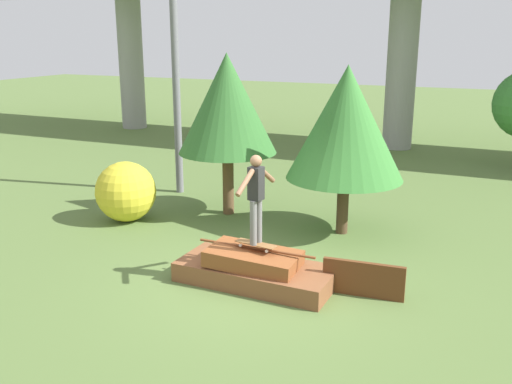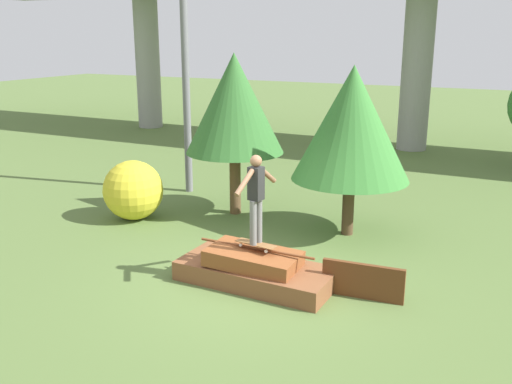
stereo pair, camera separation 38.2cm
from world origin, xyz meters
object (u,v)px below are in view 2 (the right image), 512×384
at_px(skateboard, 256,244).
at_px(tree_behind_left, 352,124).
at_px(skater, 256,193).
at_px(utility_pole, 184,26).
at_px(bush_yellow_flowering, 133,190).
at_px(tree_behind_right, 234,104).

xyz_separation_m(skateboard, tree_behind_left, (0.66, 3.20, 1.69)).
xyz_separation_m(skater, utility_pole, (-4.36, 4.66, 2.77)).
bearing_deg(bush_yellow_flowering, utility_pole, 93.55).
distance_m(tree_behind_left, bush_yellow_flowering, 5.30).
relative_size(skateboard, tree_behind_left, 0.21).
bearing_deg(tree_behind_left, bush_yellow_flowering, -166.07).
xyz_separation_m(skater, bush_yellow_flowering, (-4.20, 2.00, -0.95)).
bearing_deg(bush_yellow_flowering, tree_behind_left, 13.93).
bearing_deg(tree_behind_right, utility_pole, 150.19).
xyz_separation_m(skater, tree_behind_right, (-2.26, 3.45, 1.01)).
bearing_deg(utility_pole, skateboard, -46.88).
bearing_deg(tree_behind_right, tree_behind_left, -4.92).
relative_size(skater, bush_yellow_flowering, 1.11).
xyz_separation_m(tree_behind_left, tree_behind_right, (-2.92, 0.25, 0.23)).
height_order(skater, utility_pole, utility_pole).
bearing_deg(skater, utility_pole, 133.12).
bearing_deg(bush_yellow_flowering, skateboard, -25.42).
relative_size(utility_pole, tree_behind_right, 2.24).
distance_m(skateboard, tree_behind_right, 4.55).
bearing_deg(tree_behind_left, skateboard, -101.68).
xyz_separation_m(skateboard, bush_yellow_flowering, (-4.20, 2.00, -0.04)).
relative_size(skater, tree_behind_left, 0.43).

